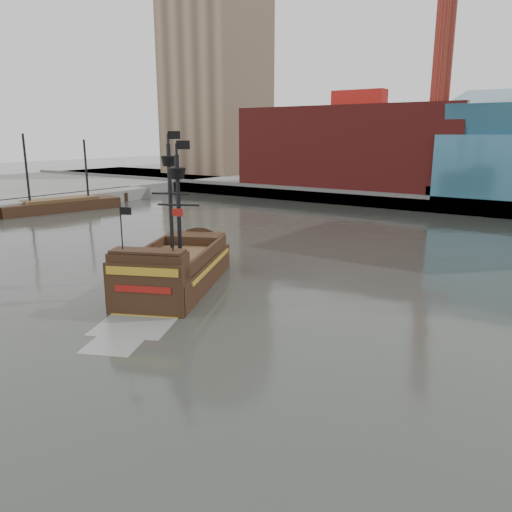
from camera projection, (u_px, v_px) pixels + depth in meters
The scene contains 6 objects.
ground at pixel (190, 365), 26.70m from camera, with size 400.00×400.00×0.00m, color #272A25.
promenade_far at pixel (497, 191), 100.17m from camera, with size 220.00×60.00×2.00m, color slate.
seawall at pixel (463, 206), 76.47m from camera, with size 220.00×1.00×2.60m, color #4C4C49.
pier at pixel (48, 203), 82.36m from camera, with size 6.00×40.00×2.00m, color slate.
pirate_ship at pixel (176, 273), 40.03m from camera, with size 12.12×18.19×13.19m.
docked_vessel at pixel (61, 206), 79.87m from camera, with size 8.28×19.23×12.76m.
Camera 1 is at (16.78, -18.25, 12.02)m, focal length 35.00 mm.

